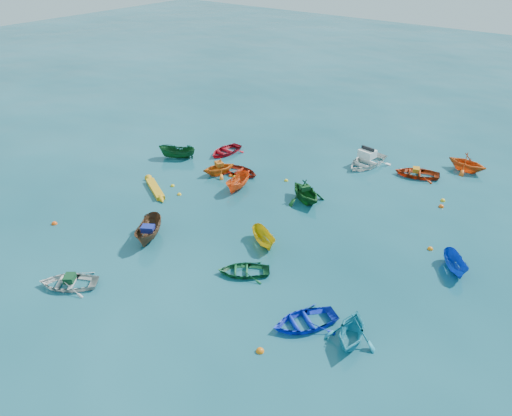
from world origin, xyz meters
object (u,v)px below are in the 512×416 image
Objects in this scene: dinghy_white_near at (69,285)px; kayak_yellow at (155,191)px; dinghy_blue_se at (304,324)px; motorboat_white at (366,165)px.

dinghy_white_near is 11.17m from kayak_yellow.
dinghy_blue_se reaches higher than kayak_yellow.
motorboat_white is (10.09, 13.31, 0.00)m from kayak_yellow.
kayak_yellow is 16.70m from motorboat_white.
dinghy_blue_se is 0.83× the size of kayak_yellow.
dinghy_white_near is 12.69m from dinghy_blue_se.
kayak_yellow is at bearing 166.30° from dinghy_white_near.
kayak_yellow is at bearing -117.99° from motorboat_white.
motorboat_white is (5.67, 23.56, 0.00)m from dinghy_white_near.
dinghy_blue_se is at bearing -62.93° from motorboat_white.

